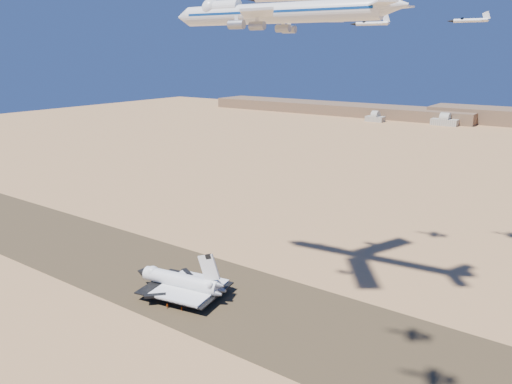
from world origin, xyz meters
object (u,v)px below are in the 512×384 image
Objects in this scene: crew_c at (182,309)px; chase_jet_d at (470,20)px; crew_b at (167,306)px; chase_jet_c at (371,23)px; crew_a at (186,306)px; carrier_747 at (270,13)px; shuttle at (180,282)px.

crew_c is 143.30m from chase_jet_d.
chase_jet_c is at bearing -66.66° from crew_b.
crew_a is 141.80m from chase_jet_d.
carrier_747 reaches higher than chase_jet_d.
crew_a is 0.11× the size of chase_jet_c.
shuttle is 11.00m from crew_b.
crew_c is 0.11× the size of chase_jet_c.
crew_c is (0.05, -2.35, 0.00)m from crew_a.
chase_jet_c is 35.25m from chase_jet_d.
shuttle is 22.55× the size of crew_a.
carrier_747 reaches higher than chase_jet_c.
chase_jet_c is at bearing -88.35° from crew_c.
carrier_747 is 5.31× the size of chase_jet_c.
crew_a is 119.17m from chase_jet_c.
carrier_747 is 98.31m from crew_c.
chase_jet_d reaches higher than crew_a.
carrier_747 reaches higher than crew_c.
crew_b is at bearing -127.65° from chase_jet_d.
chase_jet_c is (37.23, 65.04, 87.33)m from shuttle.
carrier_747 is at bearing -128.58° from chase_jet_d.
chase_jet_d is (58.10, 90.71, 92.23)m from crew_a.
crew_b reaches higher than crew_a.
crew_b is (3.32, -9.77, -3.80)m from shuttle.
chase_jet_c is (28.84, 71.07, 91.21)m from crew_a.
shuttle is 11.04m from crew_a.
crew_b is at bearing 38.31° from crew_c.
chase_jet_d is (63.16, 94.44, 92.15)m from crew_b.
shuttle is at bearing -143.12° from carrier_747.
chase_jet_c is 0.99× the size of chase_jet_d.
crew_a is at bearing -65.81° from crew_c.
shuttle is 115.07m from chase_jet_c.
shuttle is at bearing -132.01° from chase_jet_d.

